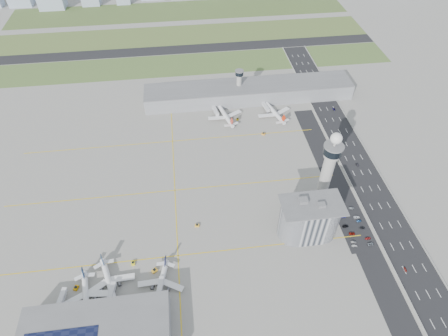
{
  "coord_description": "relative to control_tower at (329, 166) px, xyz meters",
  "views": [
    {
      "loc": [
        -26.4,
        -170.83,
        222.35
      ],
      "look_at": [
        0.0,
        35.0,
        15.0
      ],
      "focal_mm": 30.0,
      "sensor_mm": 36.0,
      "label": 1
    }
  ],
  "objects": [
    {
      "name": "car_lot_7",
      "position": [
        21.85,
        -41.4,
        -34.46
      ],
      "size": [
        4.14,
        1.91,
        1.17
      ],
      "primitive_type": "imported",
      "rotation": [
        0.0,
        0.0,
        1.64
      ],
      "color": "maroon",
      "rests_on": "ground"
    },
    {
      "name": "car_lot_0",
      "position": [
        10.09,
        -46.05,
        -34.38
      ],
      "size": [
        4.02,
        2.03,
        1.31
      ],
      "primitive_type": "imported",
      "rotation": [
        0.0,
        0.0,
        1.44
      ],
      "color": "silver",
      "rests_on": "ground"
    },
    {
      "name": "car_lot_6",
      "position": [
        21.86,
        -46.15,
        -34.41
      ],
      "size": [
        4.81,
        2.7,
        1.27
      ],
      "primitive_type": "imported",
      "rotation": [
        0.0,
        0.0,
        1.7
      ],
      "color": "slate",
      "rests_on": "ground"
    },
    {
      "name": "grass_strip_0",
      "position": [
        -92.0,
        217.0,
        -35.0
      ],
      "size": [
        480.0,
        50.0,
        0.08
      ],
      "primitive_type": "cube",
      "color": "#445C2B",
      "rests_on": "ground"
    },
    {
      "name": "barrier_left",
      "position": [
        29.0,
        -8.0,
        -34.44
      ],
      "size": [
        0.6,
        500.0,
        1.2
      ],
      "primitive_type": "cube",
      "color": "#9E9E99",
      "rests_on": "ground"
    },
    {
      "name": "barrier_right",
      "position": [
        57.0,
        -8.0,
        -34.44
      ],
      "size": [
        0.6,
        500.0,
        1.2
      ],
      "primitive_type": "cube",
      "color": "#9E9E99",
      "rests_on": "ground"
    },
    {
      "name": "car_hw_1",
      "position": [
        42.4,
        30.63,
        -34.42
      ],
      "size": [
        1.72,
        3.91,
        1.25
      ],
      "primitive_type": "imported",
      "rotation": [
        0.0,
        0.0,
        0.11
      ],
      "color": "black",
      "rests_on": "ground"
    },
    {
      "name": "tug_2",
      "position": [
        -142.0,
        -40.39,
        -34.11
      ],
      "size": [
        2.55,
        3.43,
        1.86
      ],
      "primitive_type": null,
      "rotation": [
        0.0,
        0.0,
        -3.03
      ],
      "color": "yellow",
      "rests_on": "ground"
    },
    {
      "name": "tug_1",
      "position": [
        -127.71,
        -47.85,
        -33.98
      ],
      "size": [
        4.44,
        4.17,
        2.13
      ],
      "primitive_type": null,
      "rotation": [
        0.0,
        0.0,
        -0.95
      ],
      "color": "gold",
      "rests_on": "ground"
    },
    {
      "name": "secondary_tower",
      "position": [
        -42.0,
        142.0,
        -16.24
      ],
      "size": [
        8.6,
        8.6,
        31.9
      ],
      "color": "#ADAAA5",
      "rests_on": "ground"
    },
    {
      "name": "car_lot_5",
      "position": [
        11.36,
        -14.5,
        -34.43
      ],
      "size": [
        3.85,
        1.87,
        1.22
      ],
      "primitive_type": "imported",
      "rotation": [
        0.0,
        0.0,
        1.41
      ],
      "color": "white",
      "rests_on": "ground"
    },
    {
      "name": "car_lot_11",
      "position": [
        20.3,
        -13.57,
        -34.44
      ],
      "size": [
        4.24,
        1.94,
        1.2
      ],
      "primitive_type": "imported",
      "rotation": [
        0.0,
        0.0,
        1.51
      ],
      "color": "gray",
      "rests_on": "ground"
    },
    {
      "name": "jet_bridge_near_0",
      "position": [
        -185.0,
        -69.0,
        -32.19
      ],
      "size": [
        5.39,
        14.31,
        5.7
      ],
      "primitive_type": null,
      "rotation": [
        0.0,
        0.0,
        1.4
      ],
      "color": "silver",
      "rests_on": "ground"
    },
    {
      "name": "taxiway_line_h_1",
      "position": [
        -112.0,
        22.0,
        -35.04
      ],
      "size": [
        260.0,
        0.6,
        0.01
      ],
      "primitive_type": "cube",
      "color": "yellow",
      "rests_on": "ground"
    },
    {
      "name": "tug_3",
      "position": [
        -97.15,
        -14.99,
        -34.13
      ],
      "size": [
        3.45,
        2.64,
        1.82
      ],
      "primitive_type": null,
      "rotation": [
        0.0,
        0.0,
        1.41
      ],
      "color": "gold",
      "rests_on": "ground"
    },
    {
      "name": "control_tower",
      "position": [
        0.0,
        0.0,
        0.0
      ],
      "size": [
        14.0,
        14.0,
        64.5
      ],
      "color": "#ADAAA5",
      "rests_on": "ground"
    },
    {
      "name": "terminal_pier",
      "position": [
        -32.0,
        140.0,
        -27.14
      ],
      "size": [
        210.0,
        32.0,
        15.8
      ],
      "color": "gray",
      "rests_on": "ground"
    },
    {
      "name": "airplane_far_a",
      "position": [
        -60.5,
        111.46,
        -29.34
      ],
      "size": [
        43.4,
        47.85,
        11.39
      ],
      "primitive_type": null,
      "rotation": [
        0.0,
        0.0,
        1.81
      ],
      "color": "white",
      "rests_on": "ground"
    },
    {
      "name": "parking_lot",
      "position": [
        16.0,
        -30.0,
        -34.99
      ],
      "size": [
        20.0,
        44.0,
        0.1
      ],
      "primitive_type": "cube",
      "color": "black",
      "rests_on": "ground"
    },
    {
      "name": "taxiway_line_h_2",
      "position": [
        -112.0,
        82.0,
        -35.04
      ],
      "size": [
        260.0,
        0.6,
        0.01
      ],
      "primitive_type": "cube",
      "color": "yellow",
      "rests_on": "ground"
    },
    {
      "name": "car_lot_10",
      "position": [
        20.91,
        -22.4,
        -34.42
      ],
      "size": [
        4.67,
        2.52,
        1.25
      ],
      "primitive_type": "imported",
      "rotation": [
        0.0,
        0.0,
        1.47
      ],
      "color": "white",
      "rests_on": "ground"
    },
    {
      "name": "car_lot_4",
      "position": [
        11.24,
        -20.85,
        -34.39
      ],
      "size": [
        3.87,
        1.73,
        1.29
      ],
      "primitive_type": "imported",
      "rotation": [
        0.0,
        0.0,
        1.52
      ],
      "color": "navy",
      "rests_on": "ground"
    },
    {
      "name": "car_lot_2",
      "position": [
        12.14,
        -36.18,
        -34.43
      ],
      "size": [
        4.54,
        2.39,
        1.22
      ],
      "primitive_type": "imported",
      "rotation": [
        0.0,
        0.0,
        1.48
      ],
      "color": "maroon",
      "rests_on": "ground"
    },
    {
      "name": "car_hw_4",
      "position": [
        35.52,
        173.37,
        -34.5
      ],
      "size": [
        1.78,
        3.37,
        1.09
      ],
      "primitive_type": "imported",
      "rotation": [
        0.0,
        0.0,
        -0.16
      ],
      "color": "gray",
      "rests_on": "ground"
    },
    {
      "name": "admin_building",
      "position": [
        -20.01,
        -30.0,
        -19.74
      ],
      "size": [
        42.0,
        24.0,
        33.5
      ],
      "color": "#B2B2B7",
      "rests_on": "ground"
    },
    {
      "name": "car_lot_9",
      "position": [
        21.38,
        -26.05,
        -34.45
      ],
      "size": [
        3.76,
        1.77,
        1.19
      ],
      "primitive_type": "imported",
      "rotation": [
        0.0,
        0.0,
        1.72
      ],
      "color": "navy",
      "rests_on": "ground"
    },
    {
      "name": "car_hw_2",
      "position": [
        49.3,
        109.77,
        -34.47
      ],
      "size": [
        2.13,
        4.19,
        1.13
      ],
      "primitive_type": "imported",
      "rotation": [
        0.0,
        0.0,
        0.06
      ],
      "color": "#1B1355",
      "rests_on": "ground"
    },
    {
      "name": "airplane_near_c",
      "position": [
        -123.74,
        -60.22,
        -30.06
      ],
      "size": [
        37.84,
        41.75,
        9.96
      ],
      "primitive_type": null,
      "rotation": [
        0.0,
        0.0,
        -1.81
      ],
      "color": "white",
      "rests_on": "ground"
    },
    {
      "name": "grass_strip_1",
      "position": [
        -92.0,
        292.0,
        -35.0
      ],
      "size": [
        480.0,
        60.0,
        0.08
      ],
      "primitive_type": "cube",
      "color": "#536A32",
      "rests_on": "ground"
    },
    {
      "name": "jet_bridge_far_1",
      "position": [
        -20.0,
        124.0,
        -32.19
      ],
      "size": [
        5.39,
        14.31,
        5.7
      ],
      "primitive_type": null,
      "rotation": [
        0.0,
        0.0,
        -1.4
      ],
      "color": "silver",
      "rests_on": "ground"
    },
    {
      "name": "car_lot_8",
      "position": [
        21.45,
        -32.24,
        -34.43
      ],
      "size": [
        3.79,
        1.99,
        1.23
      ],
      "primitive_type": "imported",
      "rotation": [
        0.0,
        0.0,
        1.42
      ],
      "color": "black",
      "rests_on": "ground"
    },
    {
      "name": "tug_5",
      "position": [
        -28.4,
        80.81,
        -34.08
      ],
      "size": [
        3.95,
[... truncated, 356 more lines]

